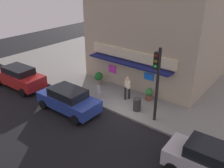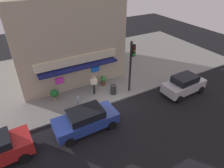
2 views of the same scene
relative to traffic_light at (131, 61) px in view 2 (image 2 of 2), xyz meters
The scene contains 11 objects.
ground_plane 3.84m from the traffic_light, 162.82° to the right, with size 49.41×49.41×0.00m, color black.
sidewalk 7.00m from the traffic_light, 110.00° to the left, with size 32.94×13.18×0.13m, color gray.
corner_building 8.35m from the traffic_light, 116.07° to the left, with size 9.63×10.26×7.73m.
traffic_light is the anchor object (origin of this frame).
fire_hydrant 5.42m from the traffic_light, behind, with size 0.50×0.26×0.90m.
trash_can 2.96m from the traffic_light, 165.66° to the left, with size 0.52×0.52×0.87m, color #2D2D2D.
pedestrian 3.74m from the traffic_light, 156.44° to the left, with size 0.57×0.49×1.74m.
potted_plant_by_doorway 3.62m from the traffic_light, 127.19° to the left, with size 0.54×0.54×0.91m.
potted_plant_by_window 6.90m from the traffic_light, 162.79° to the left, with size 0.70×0.70×1.02m.
parked_car_blue 6.07m from the traffic_light, 156.00° to the right, with size 4.41×2.13×1.60m.
parked_car_silver 5.23m from the traffic_light, 29.44° to the right, with size 3.97×2.09×1.70m.
Camera 2 is at (-6.32, -11.33, 10.01)m, focal length 31.49 mm.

